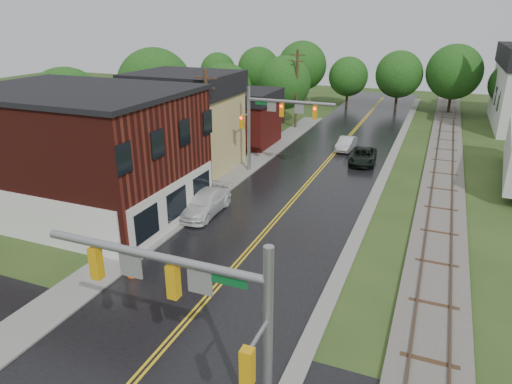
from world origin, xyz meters
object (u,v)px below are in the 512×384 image
Objects in this scene: tree_left_c at (226,91)px; pickup_white at (205,203)px; traffic_signal_near at (198,303)px; utility_pole_b at (208,129)px; tree_left_b at (156,88)px; traffic_signal_far at (273,116)px; sedan_silver at (346,144)px; tree_left_a at (69,111)px; suv_dark at (363,156)px; utility_pole_c at (297,88)px; brick_building at (81,152)px; construction_barrel at (132,268)px; tree_left_e at (285,84)px.

tree_left_c is 1.48× the size of pickup_white.
traffic_signal_near is 22.49m from utility_pole_b.
tree_left_b is at bearing 138.14° from utility_pole_b.
traffic_signal_far reaches higher than pickup_white.
tree_left_a is at bearing -142.02° from sedan_silver.
sedan_silver is (-2.30, 3.81, -0.02)m from suv_dark.
utility_pole_c reaches higher than traffic_signal_far.
utility_pole_b is 15.28m from suv_dark.
traffic_signal_near is (15.96, -13.00, 0.82)m from brick_building.
tree_left_c is at bearing 128.82° from traffic_signal_far.
pickup_white is at bearing -98.02° from traffic_signal_far.
utility_pole_c is 1.75× the size of pickup_white.
brick_building is at bearing -135.51° from suv_dark.
utility_pole_b reaches higher than traffic_signal_far.
traffic_signal_far is 0.85× the size of tree_left_a.
utility_pole_b is 19.24m from tree_left_c.
tree_left_c reaches higher than sedan_silver.
tree_left_c is 7.70× the size of construction_barrel.
utility_pole_c reaches higher than sedan_silver.
brick_building reaches higher than tree_left_c.
sedan_silver is (9.65, -9.18, -4.16)m from tree_left_e.
utility_pole_b is 23.99m from tree_left_e.
construction_barrel is (15.38, -12.88, -4.62)m from tree_left_a.
sedan_silver is 19.97m from pickup_white.
brick_building is 14.39× the size of construction_barrel.
tree_left_a reaches higher than traffic_signal_far.
suv_dark reaches higher than construction_barrel.
tree_left_a is at bearing 136.87° from brick_building.
tree_left_a is (-16.38, -5.10, 0.14)m from traffic_signal_far.
tree_left_b is 21.57m from suv_dark.
tree_left_a reaches higher than brick_building.
sedan_silver reaches higher than construction_barrel.
utility_pole_b is 17.06m from sedan_silver.
traffic_signal_near reaches higher than construction_barrel.
tree_left_a is 10.22m from tree_left_b.
construction_barrel is at bearing 138.51° from traffic_signal_near.
sedan_silver is (7.60, 14.72, -4.07)m from utility_pole_b.
tree_left_e is (11.00, 24.00, -0.30)m from tree_left_a.
pickup_white is (4.05, -28.35, -4.07)m from tree_left_e.
pickup_white is at bearing -16.14° from tree_left_a.
traffic_signal_near is at bearing -39.17° from brick_building.
brick_building reaches higher than tree_left_e.
sedan_silver is (18.65, 4.82, -5.06)m from tree_left_b.
tree_left_b is at bearing -122.74° from tree_left_e.
traffic_signal_far is 15.21m from tree_left_b.
traffic_signal_far reaches higher than construction_barrel.
tree_left_a is 20.58m from construction_barrel.
pickup_white is (13.05, -14.35, -4.97)m from tree_left_b.
tree_left_e is (9.00, 14.00, -0.90)m from tree_left_b.
tree_left_a is 25.84m from suv_dark.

